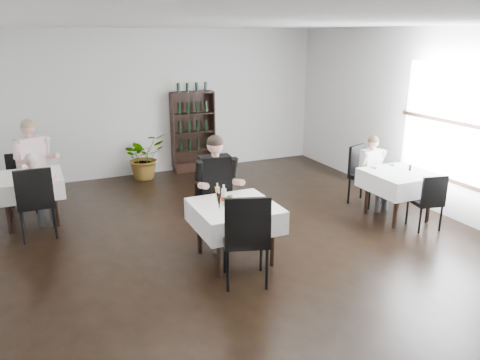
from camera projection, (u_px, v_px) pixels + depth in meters
name	position (u px, v px, depth m)	size (l,w,h in m)	color
room_shell	(256.00, 147.00, 5.89)	(9.00, 9.00, 9.00)	black
window_right	(457.00, 126.00, 7.25)	(0.06, 2.30, 1.85)	white
wine_shelf	(193.00, 132.00, 10.08)	(0.90, 0.28, 1.75)	black
main_table	(235.00, 215.00, 6.04)	(1.03, 1.03, 0.77)	black
left_table	(30.00, 185.00, 7.28)	(0.98, 0.98, 0.77)	black
right_table	(399.00, 181.00, 7.47)	(0.98, 0.98, 0.77)	black
potted_tree	(144.00, 156.00, 9.59)	(0.85, 0.73, 0.94)	#25531C
main_chair_far	(213.00, 208.00, 6.59)	(0.54, 0.55, 0.90)	black
main_chair_near	(246.00, 234.00, 5.39)	(0.66, 0.66, 1.15)	black
left_chair_far	(21.00, 178.00, 7.86)	(0.46, 0.46, 0.96)	black
left_chair_near	(35.00, 198.00, 6.68)	(0.50, 0.51, 1.09)	black
right_chair_far	(362.00, 171.00, 8.16)	(0.60, 0.61, 1.03)	black
right_chair_near	(429.00, 198.00, 7.02)	(0.48, 0.48, 0.88)	black
diner_main	(217.00, 182.00, 6.47)	(0.61, 0.62, 1.55)	#404148
diner_left_far	(34.00, 159.00, 7.70)	(0.69, 0.72, 1.55)	#404148
diner_left_near	(37.00, 187.00, 6.85)	(0.55, 0.58, 1.25)	#404148
diner_right_far	(374.00, 167.00, 7.91)	(0.49, 0.49, 1.24)	#404148
plate_far	(228.00, 200.00, 6.13)	(0.25, 0.25, 0.07)	white
plate_near	(234.00, 207.00, 5.88)	(0.28, 0.28, 0.07)	white
pilsner_dark	(219.00, 201.00, 5.78)	(0.06, 0.06, 0.27)	black
pilsner_lager	(217.00, 195.00, 6.00)	(0.06, 0.06, 0.28)	gold
coke_bottle	(224.00, 197.00, 5.93)	(0.07, 0.07, 0.28)	silver
napkin_cutlery	(258.00, 206.00, 5.92)	(0.21, 0.20, 0.02)	black
pepper_mill	(410.00, 168.00, 7.49)	(0.04, 0.04, 0.10)	black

